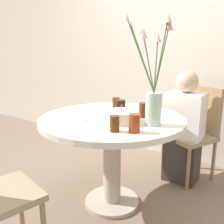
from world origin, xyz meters
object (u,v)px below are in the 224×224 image
Objects in this scene: flower_vase at (153,88)px; side_plate at (84,118)px; drink_glass_3 at (116,103)px; person_woman at (184,131)px; drink_glass_2 at (134,123)px; birthday_cake at (122,117)px; chair_right_flank at (196,128)px; drink_glass_0 at (114,124)px; drink_glass_1 at (144,110)px; drink_glass_4 at (121,107)px.

side_plate is at bearing -164.15° from flower_vase.
person_woman is at bearing 46.43° from drink_glass_3.
drink_glass_2 is 0.98m from person_woman.
birthday_cake is at bearing -50.70° from drink_glass_3.
side_plate is 1.99× the size of drink_glass_3.
chair_right_flank is at bearing 74.31° from birthday_cake.
chair_right_flank reaches higher than drink_glass_3.
chair_right_flank is at bearing 64.86° from person_woman.
drink_glass_2 is at bearing -95.43° from flower_vase.
drink_glass_3 is at bearing 122.90° from drink_glass_0.
drink_glass_0 is (0.36, -0.13, 0.05)m from side_plate.
flower_vase is 0.36m from drink_glass_0.
drink_glass_1 is at bearing 91.39° from drink_glass_0.
drink_glass_2 is at bearing -71.34° from drink_glass_1.
person_woman is (0.01, 0.93, -0.30)m from drink_glass_2.
chair_right_flank is 1.17m from side_plate.
drink_glass_2 is at bearing -90.54° from person_woman.
birthday_cake is 0.24m from drink_glass_4.
chair_right_flank is 1.00m from flower_vase.
chair_right_flank reaches higher than drink_glass_1.
drink_glass_1 is 0.11× the size of person_woman.
drink_glass_0 is at bearing -96.86° from person_woman.
birthday_cake is (-0.26, -0.93, 0.27)m from chair_right_flank.
drink_glass_3 reaches higher than side_plate.
flower_vase reaches higher than person_woman.
birthday_cake reaches higher than drink_glass_3.
drink_glass_1 is at bearing 108.66° from drink_glass_2.
chair_right_flank is 7.75× the size of drink_glass_2.
person_woman is (0.19, 0.79, -0.28)m from birthday_cake.
drink_glass_3 is at bearing 151.75° from flower_vase.
drink_glass_0 reaches higher than side_plate.
person_woman is (0.13, 0.58, -0.30)m from drink_glass_1.
person_woman is (0.12, 0.99, -0.29)m from drink_glass_0.
drink_glass_3 is at bearing -104.85° from chair_right_flank.
drink_glass_2 is 1.11× the size of drink_glass_3.
chair_right_flank is at bearing 61.45° from side_plate.
person_woman is at bearing 60.90° from side_plate.
birthday_cake is 0.33× the size of flower_vase.
side_plate is (-0.55, -1.01, 0.24)m from chair_right_flank.
flower_vase is 6.32× the size of drink_glass_4.
chair_right_flank is 3.79× the size of birthday_cake.
chair_right_flank is 1.18m from drink_glass_0.
birthday_cake is 2.27× the size of drink_glass_3.
drink_glass_2 reaches higher than side_plate.
drink_glass_1 is at bearing 3.67° from drink_glass_4.
person_woman is (-0.07, -0.14, -0.01)m from chair_right_flank.
birthday_cake is at bearing -80.55° from chair_right_flank.
drink_glass_2 is 0.64m from drink_glass_3.
birthday_cake is 0.30m from flower_vase.
drink_glass_3 is 0.17m from drink_glass_4.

